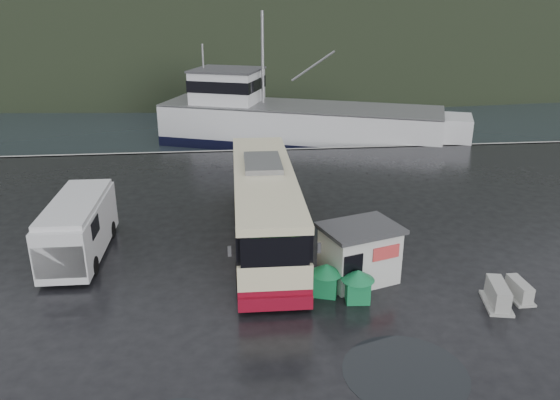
{
  "coord_description": "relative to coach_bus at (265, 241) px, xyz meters",
  "views": [
    {
      "loc": [
        0.4,
        -20.41,
        11.09
      ],
      "look_at": [
        2.95,
        4.49,
        1.7
      ],
      "focal_mm": 35.0,
      "sensor_mm": 36.0,
      "label": 1
    }
  ],
  "objects": [
    {
      "name": "jersey_barrier_a",
      "position": [
        3.57,
        -3.67,
        0.0
      ],
      "size": [
        1.18,
        1.67,
        0.76
      ],
      "primitive_type": null,
      "rotation": [
        0.0,
        0.0,
        0.31
      ],
      "color": "#999993",
      "rests_on": "ground"
    },
    {
      "name": "jersey_barrier_c",
      "position": [
        9.45,
        -6.34,
        0.0
      ],
      "size": [
        0.75,
        1.47,
        0.73
      ],
      "primitive_type": null,
      "rotation": [
        0.0,
        0.0,
        0.01
      ],
      "color": "#999993",
      "rests_on": "ground"
    },
    {
      "name": "ground",
      "position": [
        -2.11,
        -3.51,
        0.0
      ],
      "size": [
        160.0,
        160.0,
        0.0
      ],
      "primitive_type": "plane",
      "color": "black",
      "rests_on": "ground"
    },
    {
      "name": "puddles",
      "position": [
        1.67,
        -7.3,
        0.0
      ],
      "size": [
        10.21,
        15.98,
        0.01
      ],
      "color": "black",
      "rests_on": "ground"
    },
    {
      "name": "jersey_barrier_b",
      "position": [
        8.37,
        -6.72,
        0.0
      ],
      "size": [
        1.25,
        1.94,
        0.9
      ],
      "primitive_type": null,
      "rotation": [
        0.0,
        0.0,
        -0.21
      ],
      "color": "#999993",
      "rests_on": "ground"
    },
    {
      "name": "waste_bin_right",
      "position": [
        3.14,
        -5.83,
        0.0
      ],
      "size": [
        1.0,
        1.0,
        1.3
      ],
      "primitive_type": null,
      "rotation": [
        0.0,
        0.0,
        -0.07
      ],
      "color": "#147540",
      "rests_on": "ground"
    },
    {
      "name": "fishing_trawler",
      "position": [
        4.81,
        22.99,
        0.0
      ],
      "size": [
        29.11,
        16.09,
        11.5
      ],
      "primitive_type": null,
      "rotation": [
        0.0,
        0.0,
        -0.36
      ],
      "color": "silver",
      "rests_on": "ground"
    },
    {
      "name": "waste_bin_left",
      "position": [
        2.02,
        -5.23,
        0.0
      ],
      "size": [
        1.19,
        1.19,
        1.31
      ],
      "primitive_type": null,
      "rotation": [
        0.0,
        0.0,
        -0.32
      ],
      "color": "#147540",
      "rests_on": "ground"
    },
    {
      "name": "headland",
      "position": [
        7.89,
        246.49,
        0.0
      ],
      "size": [
        780.0,
        540.0,
        570.0
      ],
      "primitive_type": "ellipsoid",
      "color": "black",
      "rests_on": "ground"
    },
    {
      "name": "harbor_water",
      "position": [
        -2.11,
        106.49,
        0.0
      ],
      "size": [
        300.0,
        180.0,
        0.02
      ],
      "primitive_type": "cube",
      "color": "black",
      "rests_on": "ground"
    },
    {
      "name": "ticket_kiosk",
      "position": [
        3.58,
        -4.21,
        0.0
      ],
      "size": [
        3.65,
        3.18,
        2.41
      ],
      "primitive_type": null,
      "rotation": [
        0.0,
        0.0,
        0.32
      ],
      "color": "silver",
      "rests_on": "ground"
    },
    {
      "name": "coach_bus",
      "position": [
        0.0,
        0.0,
        0.0
      ],
      "size": [
        3.46,
        13.28,
        3.75
      ],
      "primitive_type": null,
      "rotation": [
        0.0,
        0.0,
        -0.01
      ],
      "color": "beige",
      "rests_on": "ground"
    },
    {
      "name": "white_van",
      "position": [
        -8.4,
        -0.72,
        0.0
      ],
      "size": [
        2.29,
        6.48,
        2.7
      ],
      "primitive_type": null,
      "rotation": [
        0.0,
        0.0,
        -0.01
      ],
      "color": "silver",
      "rests_on": "ground"
    },
    {
      "name": "quay_edge",
      "position": [
        -2.11,
        16.49,
        0.0
      ],
      "size": [
        160.0,
        0.6,
        1.5
      ],
      "primitive_type": "cube",
      "color": "#999993",
      "rests_on": "ground"
    },
    {
      "name": "dome_tent",
      "position": [
        0.83,
        -4.12,
        0.0
      ],
      "size": [
        2.33,
        2.84,
        0.98
      ],
      "primitive_type": null,
      "rotation": [
        0.0,
        0.0,
        -0.25
      ],
      "color": "#282E1B",
      "rests_on": "ground"
    }
  ]
}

